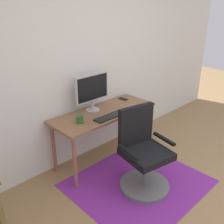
{
  "coord_description": "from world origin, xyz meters",
  "views": [
    {
      "loc": [
        -2.16,
        -0.42,
        2.02
      ],
      "look_at": [
        -0.21,
        1.6,
        0.81
      ],
      "focal_mm": 41.12,
      "sensor_mm": 36.0,
      "label": 1
    }
  ],
  "objects_px": {
    "cell_phone": "(123,99)",
    "desk": "(104,117)",
    "coffee_cup": "(80,119)",
    "office_chair": "(143,158)",
    "computer_mouse": "(130,109)",
    "keyboard": "(110,116)",
    "monitor": "(92,89)"
  },
  "relations": [
    {
      "from": "office_chair",
      "to": "computer_mouse",
      "type": "bearing_deg",
      "value": 67.55
    },
    {
      "from": "desk",
      "to": "coffee_cup",
      "type": "height_order",
      "value": "coffee_cup"
    },
    {
      "from": "computer_mouse",
      "to": "office_chair",
      "type": "xyz_separation_m",
      "value": [
        -0.35,
        -0.54,
        -0.35
      ]
    },
    {
      "from": "computer_mouse",
      "to": "office_chair",
      "type": "distance_m",
      "value": 0.73
    },
    {
      "from": "monitor",
      "to": "cell_phone",
      "type": "distance_m",
      "value": 0.65
    },
    {
      "from": "desk",
      "to": "keyboard",
      "type": "xyz_separation_m",
      "value": [
        -0.07,
        -0.18,
        0.09
      ]
    },
    {
      "from": "monitor",
      "to": "cell_phone",
      "type": "height_order",
      "value": "monitor"
    },
    {
      "from": "coffee_cup",
      "to": "office_chair",
      "type": "height_order",
      "value": "office_chair"
    },
    {
      "from": "monitor",
      "to": "cell_phone",
      "type": "xyz_separation_m",
      "value": [
        0.59,
        0.01,
        -0.28
      ]
    },
    {
      "from": "desk",
      "to": "coffee_cup",
      "type": "xyz_separation_m",
      "value": [
        -0.43,
        -0.05,
        0.12
      ]
    },
    {
      "from": "coffee_cup",
      "to": "cell_phone",
      "type": "relative_size",
      "value": 0.65
    },
    {
      "from": "monitor",
      "to": "coffee_cup",
      "type": "height_order",
      "value": "monitor"
    },
    {
      "from": "keyboard",
      "to": "coffee_cup",
      "type": "bearing_deg",
      "value": 160.79
    },
    {
      "from": "desk",
      "to": "office_chair",
      "type": "height_order",
      "value": "office_chair"
    },
    {
      "from": "desk",
      "to": "monitor",
      "type": "relative_size",
      "value": 2.8
    },
    {
      "from": "desk",
      "to": "cell_phone",
      "type": "xyz_separation_m",
      "value": [
        0.51,
        0.15,
        0.08
      ]
    },
    {
      "from": "desk",
      "to": "cell_phone",
      "type": "distance_m",
      "value": 0.53
    },
    {
      "from": "keyboard",
      "to": "coffee_cup",
      "type": "relative_size",
      "value": 4.76
    },
    {
      "from": "computer_mouse",
      "to": "coffee_cup",
      "type": "xyz_separation_m",
      "value": [
        -0.71,
        0.15,
        0.03
      ]
    },
    {
      "from": "office_chair",
      "to": "desk",
      "type": "bearing_deg",
      "value": 95.12
    },
    {
      "from": "keyboard",
      "to": "office_chair",
      "type": "relative_size",
      "value": 0.44
    },
    {
      "from": "coffee_cup",
      "to": "office_chair",
      "type": "relative_size",
      "value": 0.09
    },
    {
      "from": "keyboard",
      "to": "cell_phone",
      "type": "distance_m",
      "value": 0.66
    },
    {
      "from": "cell_phone",
      "to": "desk",
      "type": "bearing_deg",
      "value": -165.89
    },
    {
      "from": "monitor",
      "to": "cell_phone",
      "type": "bearing_deg",
      "value": 0.8
    },
    {
      "from": "office_chair",
      "to": "monitor",
      "type": "bearing_deg",
      "value": 101.21
    },
    {
      "from": "desk",
      "to": "keyboard",
      "type": "relative_size",
      "value": 3.34
    },
    {
      "from": "keyboard",
      "to": "cell_phone",
      "type": "relative_size",
      "value": 3.07
    },
    {
      "from": "cell_phone",
      "to": "office_chair",
      "type": "distance_m",
      "value": 1.11
    },
    {
      "from": "computer_mouse",
      "to": "office_chair",
      "type": "relative_size",
      "value": 0.11
    },
    {
      "from": "keyboard",
      "to": "coffee_cup",
      "type": "xyz_separation_m",
      "value": [
        -0.36,
        0.13,
        0.04
      ]
    },
    {
      "from": "desk",
      "to": "office_chair",
      "type": "bearing_deg",
      "value": -95.87
    }
  ]
}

